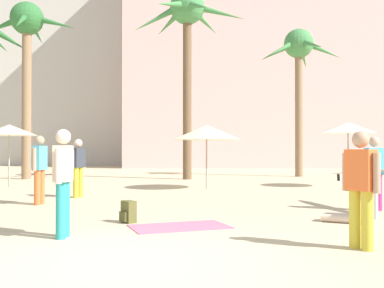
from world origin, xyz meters
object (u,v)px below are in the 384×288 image
Objects in this scene: cafe_umbrella_1 at (7,130)px; palm_tree_right at (25,38)px; person_near_right at (37,167)px; person_near_left at (61,178)px; palm_tree_center at (296,58)px; cafe_umbrella_3 at (346,128)px; person_mid_left at (358,207)px; person_far_right at (76,165)px; palm_tree_left at (185,25)px; beach_towel at (178,227)px; backpack at (126,212)px; person_mid_center at (370,170)px; person_mid_right at (358,184)px; cafe_umbrella_2 at (204,132)px.

palm_tree_right is at bearing 102.81° from cafe_umbrella_1.
person_near_left is at bearing 124.41° from person_near_right.
palm_tree_center reaches higher than cafe_umbrella_3.
person_mid_left is (7.11, -2.98, -0.66)m from person_near_right.
person_far_right is at bearing -130.55° from palm_tree_center.
beach_towel is at bearing -89.94° from palm_tree_left.
beach_towel is 4.15× the size of backpack.
person_mid_center is (-1.66, -6.47, -1.30)m from cafe_umbrella_3.
person_far_right reaches higher than beach_towel.
cafe_umbrella_1 is at bearing 96.84° from person_mid_right.
palm_tree_center is 4.67× the size of person_mid_right.
palm_tree_left is 7.75m from palm_tree_right.
backpack is at bearing 25.74° from person_mid_left.
person_mid_center reaches higher than person_mid_left.
cafe_umbrella_3 reaches higher than person_mid_center.
cafe_umbrella_1 is 14.15m from person_mid_right.
cafe_umbrella_1 is 1.36× the size of person_near_left.
person_mid_right is (9.25, -10.64, -1.23)m from cafe_umbrella_1.
cafe_umbrella_3 is (0.24, -6.82, -4.05)m from palm_tree_center.
cafe_umbrella_2 is (8.48, -5.54, -4.75)m from palm_tree_right.
person_near_right is at bearing -106.87° from person_mid_center.
cafe_umbrella_2 is at bearing -156.64° from person_mid_center.
person_mid_right is (5.73, -6.97, -0.03)m from person_far_right.
person_mid_right is (-3.25, -17.47, -5.36)m from palm_tree_center.
palm_tree_right is at bearing 112.95° from person_near_left.
cafe_umbrella_2 is at bearing -123.99° from palm_tree_center.
beach_towel is (6.65, -8.79, -2.14)m from cafe_umbrella_1.
person_near_left is at bearing 135.12° from person_mid_right.
person_mid_left is at bearing -99.07° from palm_tree_center.
cafe_umbrella_3 is 12.68m from person_near_left.
beach_towel is (0.01, -13.40, -7.39)m from palm_tree_left.
cafe_umbrella_2 is at bearing 84.73° from beach_towel.
person_near_right reaches higher than beach_towel.
palm_tree_left is 15.19m from person_mid_left.
cafe_umbrella_2 is 7.96m from backpack.
palm_tree_left is 6.37m from palm_tree_center.
cafe_umbrella_2 is 10.13m from person_mid_right.
cafe_umbrella_1 is 10.98m from person_near_left.
cafe_umbrella_2 is at bearing -122.04° from person_near_right.
cafe_umbrella_1 is at bearing -145.24° from palm_tree_left.
backpack is 4.43m from person_mid_left.
palm_tree_left reaches higher than backpack.
person_mid_right is at bearing -49.00° from cafe_umbrella_1.
beach_towel is at bearing -110.53° from palm_tree_center.
cafe_umbrella_3 is 2.27× the size of person_mid_left.
palm_tree_right is 4.98× the size of person_far_right.
cafe_umbrella_1 is 12.88m from person_mid_center.
palm_tree_right is 17.57m from person_mid_center.
palm_tree_right reaches higher than cafe_umbrella_3.
person_near_left reaches higher than backpack.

